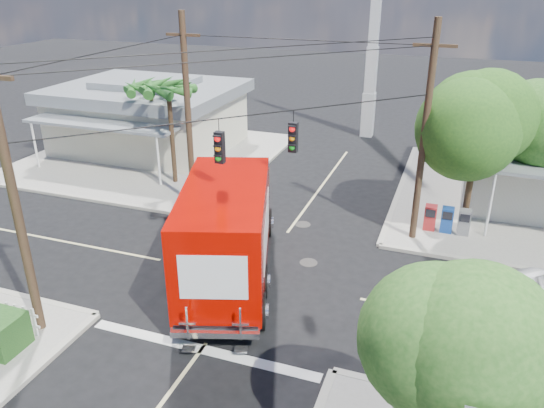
% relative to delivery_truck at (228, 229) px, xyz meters
% --- Properties ---
extents(ground, '(120.00, 120.00, 0.00)m').
position_rel_delivery_truck_xyz_m(ground, '(0.90, 0.17, -1.98)').
color(ground, black).
rests_on(ground, ground).
extents(sidewalk_ne, '(14.12, 14.12, 0.14)m').
position_rel_delivery_truck_xyz_m(sidewalk_ne, '(11.78, 11.05, -1.91)').
color(sidewalk_ne, gray).
rests_on(sidewalk_ne, ground).
extents(sidewalk_nw, '(14.12, 14.12, 0.14)m').
position_rel_delivery_truck_xyz_m(sidewalk_nw, '(-9.98, 11.05, -1.91)').
color(sidewalk_nw, gray).
rests_on(sidewalk_nw, ground).
extents(road_markings, '(32.00, 32.00, 0.01)m').
position_rel_delivery_truck_xyz_m(road_markings, '(0.90, -1.30, -1.97)').
color(road_markings, beige).
rests_on(road_markings, ground).
extents(building_nw, '(10.80, 10.20, 4.30)m').
position_rel_delivery_truck_xyz_m(building_nw, '(-11.10, 12.63, 0.24)').
color(building_nw, beige).
rests_on(building_nw, sidewalk_nw).
extents(radio_tower, '(0.80, 0.80, 17.00)m').
position_rel_delivery_truck_xyz_m(radio_tower, '(1.40, 20.17, 3.66)').
color(radio_tower, silver).
rests_on(radio_tower, ground).
extents(tree_ne_front, '(4.21, 4.14, 6.66)m').
position_rel_delivery_truck_xyz_m(tree_ne_front, '(8.11, 6.93, 2.79)').
color(tree_ne_front, '#422D1C').
rests_on(tree_ne_front, sidewalk_ne).
extents(tree_ne_back, '(3.77, 3.66, 5.82)m').
position_rel_delivery_truck_xyz_m(tree_ne_back, '(10.71, 9.13, 2.21)').
color(tree_ne_back, '#422D1C').
rests_on(tree_ne_back, sidewalk_ne).
extents(tree_se, '(3.67, 3.54, 5.62)m').
position_rel_delivery_truck_xyz_m(tree_se, '(7.91, -7.07, 2.06)').
color(tree_se, '#422D1C').
rests_on(tree_se, sidewalk_se).
extents(palm_nw_front, '(3.01, 3.08, 5.59)m').
position_rel_delivery_truck_xyz_m(palm_nw_front, '(-6.60, 7.67, 3.06)').
color(palm_nw_front, '#422D1C').
rests_on(palm_nw_front, sidewalk_nw).
extents(palm_nw_back, '(3.01, 3.08, 5.19)m').
position_rel_delivery_truck_xyz_m(palm_nw_back, '(-8.60, 9.17, 2.69)').
color(palm_nw_back, '#422D1C').
rests_on(palm_nw_back, sidewalk_nw).
extents(utility_poles, '(12.00, 10.68, 9.00)m').
position_rel_delivery_truck_xyz_m(utility_poles, '(-0.69, 1.77, 2.70)').
color(utility_poles, '#473321').
rests_on(utility_poles, ground).
extents(vending_boxes, '(1.90, 0.50, 1.10)m').
position_rel_delivery_truck_xyz_m(vending_boxes, '(7.40, 6.37, -1.29)').
color(vending_boxes, '#AB1F20').
rests_on(vending_boxes, sidewalk_ne).
extents(delivery_truck, '(5.31, 9.36, 3.89)m').
position_rel_delivery_truck_xyz_m(delivery_truck, '(0.00, 0.00, 0.00)').
color(delivery_truck, black).
rests_on(delivery_truck, ground).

